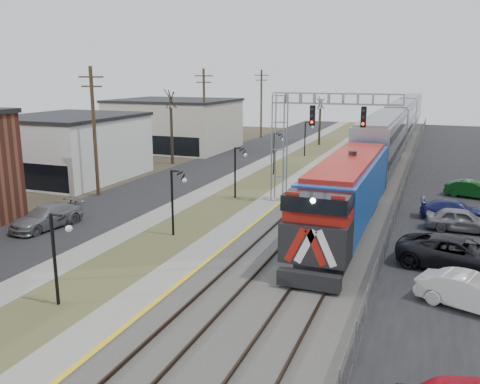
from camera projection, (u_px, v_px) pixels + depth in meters
The scene contains 21 objects.
street_west at pixel (189, 175), 48.35m from camera, with size 7.00×120.00×0.04m, color black.
sidewalk at pixel (233, 178), 46.76m from camera, with size 2.00×120.00×0.08m, color gray.
grass_median at pixel (264, 181), 45.71m from camera, with size 4.00×120.00×0.06m, color #4A522C.
platform at pixel (296, 182), 44.64m from camera, with size 2.00×120.00×0.24m, color gray.
ballast_bed at pixel (353, 187), 42.89m from camera, with size 8.00×120.00×0.20m, color #595651.
platform_edge at pixel (306, 182), 44.30m from camera, with size 0.24×120.00×0.01m, color gold.
track_near at pixel (330, 183), 43.55m from camera, with size 1.58×120.00×0.15m.
track_far at pixel (372, 186), 42.32m from camera, with size 1.58×120.00×0.15m.
train at pixel (396, 128), 61.88m from camera, with size 3.00×85.85×5.33m.
signal_gantry at pixel (303, 129), 36.25m from camera, with size 9.00×1.07×8.15m.
lampposts at pixel (175, 202), 30.08m from camera, with size 0.14×62.14×4.00m.
utility_poles at pixel (94, 133), 39.18m from camera, with size 0.28×80.28×10.00m.
fence at pixel (406, 183), 41.26m from camera, with size 0.04×120.00×1.60m, color gray.
buildings_west at pixel (23, 155), 41.19m from camera, with size 14.00×67.00×7.00m.
bare_trees at pixel (196, 141), 51.70m from camera, with size 12.30×42.30×5.95m.
car_lot_b at pixel (472, 294), 20.65m from camera, with size 1.50×4.30×1.42m, color #BDBDBD.
car_lot_c at pixel (458, 255), 24.84m from camera, with size 2.67×5.79×1.61m, color black.
car_lot_d at pixel (455, 211), 33.41m from camera, with size 1.79×4.39×1.28m, color navy.
car_lot_e at pixel (462, 221), 30.91m from camera, with size 1.68×4.18×1.42m, color slate.
car_lot_f at pixel (472, 190), 39.34m from camera, with size 1.39×4.00×1.32m, color #0D4415.
car_street_b at pixel (47, 217), 31.64m from camera, with size 1.99×4.90×1.42m, color slate.
Camera 1 is at (10.12, -7.51, 9.45)m, focal length 38.00 mm.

